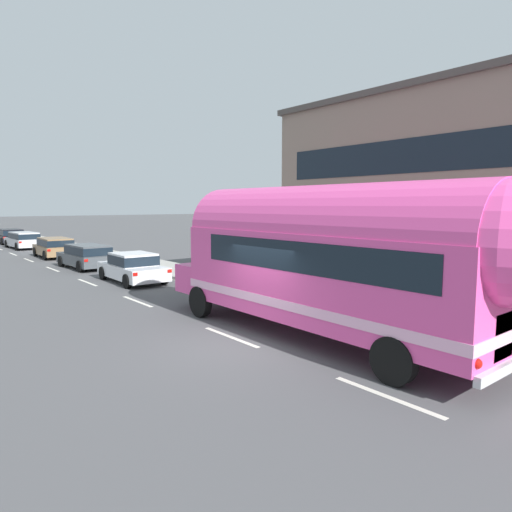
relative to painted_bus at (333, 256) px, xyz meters
name	(u,v)px	position (x,y,z in m)	size (l,w,h in m)	color
ground_plane	(247,343)	(-1.76, 1.39, -2.30)	(300.00, 300.00, 0.00)	#4C4C4F
lane_markings	(132,276)	(0.72, 14.15, -2.30)	(3.65, 80.00, 0.01)	silver
sidewalk_slab	(201,276)	(3.16, 11.39, -2.23)	(2.80, 90.00, 0.15)	#9E9B93
painted_bus	(333,256)	(0.00, 0.00, 0.00)	(2.60, 11.76, 4.12)	#EA4C9E
car_lead	(133,266)	(-0.03, 12.27, -1.57)	(2.04, 4.48, 1.37)	white
car_second	(86,255)	(-0.14, 18.26, -1.52)	(2.04, 4.47, 1.37)	#474C51
car_third	(54,246)	(-0.01, 25.06, -1.51)	(2.07, 4.35, 1.37)	olive
car_fourth	(23,239)	(-0.11, 33.58, -1.51)	(2.02, 4.86, 1.37)	silver
car_fifth	(10,235)	(0.09, 39.65, -1.51)	(2.06, 4.44, 1.37)	black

